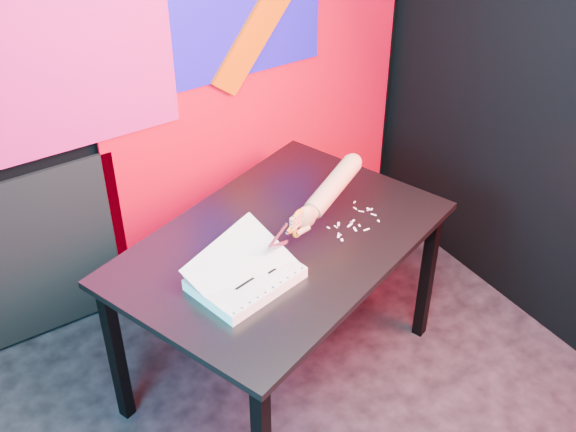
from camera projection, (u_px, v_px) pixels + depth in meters
room at (325, 225)px, 1.91m from camera, size 3.01×3.01×2.71m
backdrop at (143, 126)px, 3.17m from camera, size 2.88×0.05×2.08m
work_table at (281, 256)px, 2.89m from camera, size 1.52×1.26×0.75m
printout_stack at (245, 278)px, 2.62m from camera, size 0.43×0.35×0.20m
scissors at (296, 226)px, 2.71m from camera, size 0.21×0.09×0.12m
hand_forearm at (329, 191)px, 2.83m from camera, size 0.43×0.20×0.17m
paper_clippings at (354, 223)px, 2.93m from camera, size 0.24×0.20×0.00m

